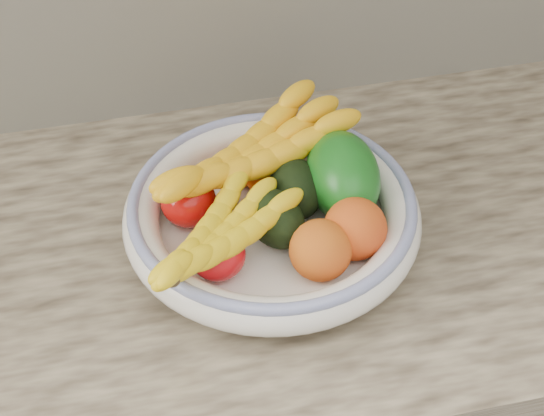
{
  "coord_description": "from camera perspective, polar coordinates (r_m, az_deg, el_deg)",
  "views": [
    {
      "loc": [
        -0.17,
        0.9,
        1.7
      ],
      "look_at": [
        0.0,
        1.66,
        0.96
      ],
      "focal_mm": 55.0,
      "sensor_mm": 36.0,
      "label": 1
    }
  ],
  "objects": [
    {
      "name": "fruit_bowl",
      "position": [
        1.09,
        0.0,
        -0.44
      ],
      "size": [
        0.39,
        0.39,
        0.08
      ],
      "color": "silver",
      "rests_on": "kitchen_counter"
    },
    {
      "name": "clementine_back_right",
      "position": [
        1.17,
        0.07,
        3.53
      ],
      "size": [
        0.06,
        0.06,
        0.05
      ],
      "primitive_type": "ellipsoid",
      "rotation": [
        0.0,
        0.0,
        -0.16
      ],
      "color": "#FF6305",
      "rests_on": "fruit_bowl"
    },
    {
      "name": "clementine_back_left",
      "position": [
        1.15,
        -2.11,
        2.76
      ],
      "size": [
        0.07,
        0.07,
        0.05
      ],
      "primitive_type": "ellipsoid",
      "rotation": [
        0.0,
        0.0,
        -0.41
      ],
      "color": "#DF4A04",
      "rests_on": "fruit_bowl"
    },
    {
      "name": "peach_front",
      "position": [
        1.02,
        3.34,
        -2.9
      ],
      "size": [
        0.1,
        0.1,
        0.08
      ],
      "primitive_type": "ellipsoid",
      "rotation": [
        0.0,
        0.0,
        0.39
      ],
      "color": "orange",
      "rests_on": "fruit_bowl"
    },
    {
      "name": "kitchen_counter",
      "position": [
        1.48,
        -0.22,
        -13.41
      ],
      "size": [
        2.44,
        0.66,
        1.4
      ],
      "color": "brown",
      "rests_on": "ground"
    },
    {
      "name": "green_mango",
      "position": [
        1.11,
        4.85,
        2.2
      ],
      "size": [
        0.13,
        0.15,
        0.13
      ],
      "primitive_type": "ellipsoid",
      "rotation": [
        0.0,
        0.31,
        -0.04
      ],
      "color": "#0F5512",
      "rests_on": "fruit_bowl"
    },
    {
      "name": "avocado_center",
      "position": [
        1.06,
        0.18,
        -0.7
      ],
      "size": [
        0.1,
        0.12,
        0.07
      ],
      "primitive_type": "ellipsoid",
      "rotation": [
        0.0,
        0.0,
        0.35
      ],
      "color": "black",
      "rests_on": "fruit_bowl"
    },
    {
      "name": "banana_bunch_front",
      "position": [
        1.01,
        -3.64,
        -2.19
      ],
      "size": [
        0.26,
        0.25,
        0.07
      ],
      "primitive_type": null,
      "rotation": [
        0.0,
        0.0,
        0.77
      ],
      "color": "yellow",
      "rests_on": "fruit_bowl"
    },
    {
      "name": "avocado_right",
      "position": [
        1.1,
        1.62,
        1.37
      ],
      "size": [
        0.07,
        0.1,
        0.07
      ],
      "primitive_type": "ellipsoid",
      "rotation": [
        0.0,
        0.0,
        -0.05
      ],
      "color": "black",
      "rests_on": "fruit_bowl"
    },
    {
      "name": "tomato_near_left",
      "position": [
        1.02,
        -3.73,
        -3.23
      ],
      "size": [
        0.08,
        0.08,
        0.06
      ],
      "primitive_type": "ellipsoid",
      "rotation": [
        0.0,
        0.0,
        -0.22
      ],
      "color": "red",
      "rests_on": "fruit_bowl"
    },
    {
      "name": "tomato_left",
      "position": [
        1.09,
        -5.73,
        0.45
      ],
      "size": [
        0.1,
        0.1,
        0.07
      ],
      "primitive_type": "ellipsoid",
      "rotation": [
        0.0,
        0.0,
        0.36
      ],
      "color": "#B60D0A",
      "rests_on": "fruit_bowl"
    },
    {
      "name": "clementine_back_mid",
      "position": [
        1.14,
        -0.68,
        2.29
      ],
      "size": [
        0.06,
        0.06,
        0.05
      ],
      "primitive_type": "ellipsoid",
      "rotation": [
        0.0,
        0.0,
        0.23
      ],
      "color": "#FF5805",
      "rests_on": "fruit_bowl"
    },
    {
      "name": "peach_right",
      "position": [
        1.05,
        5.71,
        -1.44
      ],
      "size": [
        0.11,
        0.11,
        0.08
      ],
      "primitive_type": "ellipsoid",
      "rotation": [
        0.0,
        0.0,
        0.43
      ],
      "color": "orange",
      "rests_on": "fruit_bowl"
    },
    {
      "name": "banana_bunch_back",
      "position": [
        1.11,
        -1.4,
        3.31
      ],
      "size": [
        0.34,
        0.26,
        0.09
      ],
      "primitive_type": null,
      "rotation": [
        0.0,
        0.0,
        0.49
      ],
      "color": "yellow",
      "rests_on": "fruit_bowl"
    }
  ]
}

